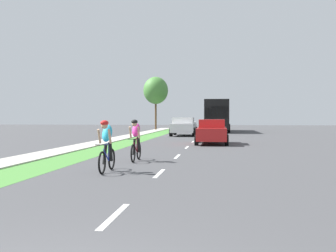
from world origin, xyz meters
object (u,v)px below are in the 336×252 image
object	(u,v)px
cyclist_trailing	(136,140)
sedan_red	(212,132)
bus_black	(217,114)
street_tree_far	(156,91)
cyclist_lead	(107,145)
pickup_white	(184,126)

from	to	relation	value
cyclist_trailing	sedan_red	xyz separation A→B (m)	(2.70, 9.99, -0.04)
cyclist_trailing	bus_black	size ratio (longest dim) A/B	0.15
sedan_red	street_tree_far	size ratio (longest dim) A/B	0.63
cyclist_trailing	street_tree_far	distance (m)	36.58
cyclist_lead	bus_black	size ratio (longest dim) A/B	0.15
pickup_white	street_tree_far	distance (m)	16.79
street_tree_far	pickup_white	bearing A→B (deg)	-72.04
cyclist_trailing	bus_black	world-z (taller)	bus_black
cyclist_trailing	pickup_white	size ratio (longest dim) A/B	0.34
cyclist_lead	sedan_red	world-z (taller)	cyclist_lead
pickup_white	bus_black	distance (m)	10.87
pickup_white	street_tree_far	xyz separation A→B (m)	(-5.01, 15.45, 4.26)
cyclist_lead	street_tree_far	xyz separation A→B (m)	(-4.75, 39.04, 4.27)
street_tree_far	sedan_red	bearing A→B (deg)	-73.51
sedan_red	bus_black	bearing A→B (deg)	89.48
sedan_red	pickup_white	xyz separation A→B (m)	(-2.69, 10.54, 0.06)
cyclist_trailing	pickup_white	world-z (taller)	pickup_white
sedan_red	street_tree_far	distance (m)	27.45
street_tree_far	cyclist_lead	bearing A→B (deg)	-83.07
sedan_red	cyclist_lead	bearing A→B (deg)	-102.73
sedan_red	street_tree_far	xyz separation A→B (m)	(-7.69, 25.99, 4.32)
pickup_white	sedan_red	bearing A→B (deg)	-75.71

